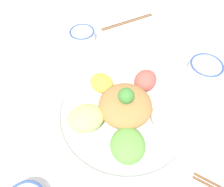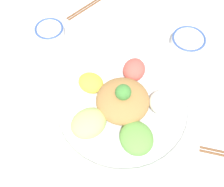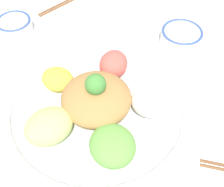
# 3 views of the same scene
# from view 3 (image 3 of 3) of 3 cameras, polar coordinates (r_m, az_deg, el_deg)

# --- Properties ---
(ground_plane) EXTENTS (2.40, 2.40, 0.00)m
(ground_plane) POSITION_cam_3_polar(r_m,az_deg,el_deg) (0.70, 0.44, -3.95)
(ground_plane) COLOR white
(salad_platter) EXTENTS (0.41, 0.41, 0.12)m
(salad_platter) POSITION_cam_3_polar(r_m,az_deg,el_deg) (0.68, -2.80, -2.44)
(salad_platter) COLOR white
(salad_platter) RESTS_ON ground_plane
(sauce_bowl_red) EXTENTS (0.11, 0.11, 0.04)m
(sauce_bowl_red) POSITION_cam_3_polar(r_m,az_deg,el_deg) (0.87, 12.55, 10.12)
(sauce_bowl_red) COLOR white
(sauce_bowl_red) RESTS_ON ground_plane
(rice_bowl_blue) EXTENTS (0.10, 0.10, 0.05)m
(rice_bowl_blue) POSITION_cam_3_polar(r_m,az_deg,el_deg) (0.92, -17.37, 11.69)
(rice_bowl_blue) COLOR white
(rice_bowl_blue) RESTS_ON ground_plane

